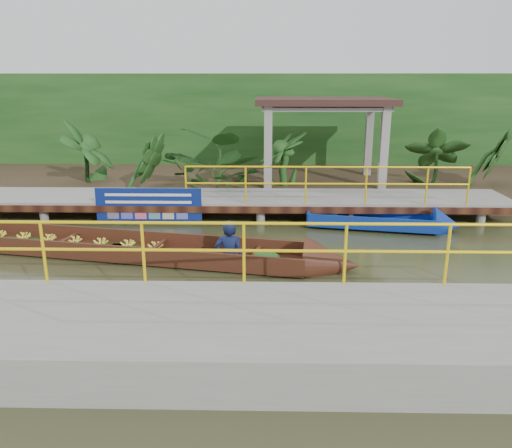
{
  "coord_description": "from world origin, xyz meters",
  "views": [
    {
      "loc": [
        1.14,
        -10.48,
        3.82
      ],
      "look_at": [
        0.92,
        0.5,
        0.6
      ],
      "focal_mm": 35.0,
      "sensor_mm": 36.0,
      "label": 1
    }
  ],
  "objects": [
    {
      "name": "pavilion",
      "position": [
        3.0,
        6.3,
        2.82
      ],
      "size": [
        4.4,
        3.0,
        3.0
      ],
      "color": "gray",
      "rests_on": "ground"
    },
    {
      "name": "far_dock",
      "position": [
        0.02,
        3.43,
        0.48
      ],
      "size": [
        16.0,
        2.06,
        1.66
      ],
      "color": "gray",
      "rests_on": "ground"
    },
    {
      "name": "vendor_boat",
      "position": [
        -2.15,
        0.03,
        0.23
      ],
      "size": [
        11.07,
        3.18,
        2.2
      ],
      "rotation": [
        0.0,
        0.0,
        -0.19
      ],
      "color": "#3D1C10",
      "rests_on": "ground"
    },
    {
      "name": "tropical_plants",
      "position": [
        1.43,
        5.3,
        1.43
      ],
      "size": [
        14.57,
        1.57,
        1.96
      ],
      "color": "#154014",
      "rests_on": "ground"
    },
    {
      "name": "ground",
      "position": [
        0.0,
        0.0,
        0.0
      ],
      "size": [
        80.0,
        80.0,
        0.0
      ],
      "primitive_type": "plane",
      "color": "#2A2E17",
      "rests_on": "ground"
    },
    {
      "name": "near_dock",
      "position": [
        1.0,
        -4.2,
        0.3
      ],
      "size": [
        18.0,
        2.4,
        1.73
      ],
      "color": "gray",
      "rests_on": "ground"
    },
    {
      "name": "moored_blue_boat",
      "position": [
        4.88,
        2.11,
        0.17
      ],
      "size": [
        4.02,
        1.71,
        0.93
      ],
      "rotation": [
        0.0,
        0.0,
        -0.19
      ],
      "color": "navy",
      "rests_on": "ground"
    },
    {
      "name": "foliage_backdrop",
      "position": [
        0.0,
        10.0,
        2.0
      ],
      "size": [
        30.0,
        0.8,
        4.0
      ],
      "primitive_type": "cube",
      "color": "#154014",
      "rests_on": "ground"
    },
    {
      "name": "land_strip",
      "position": [
        0.0,
        7.5,
        0.23
      ],
      "size": [
        30.0,
        8.0,
        0.45
      ],
      "primitive_type": "cube",
      "color": "#332719",
      "rests_on": "ground"
    },
    {
      "name": "blue_banner",
      "position": [
        -2.02,
        2.48,
        0.56
      ],
      "size": [
        2.86,
        0.04,
        0.89
      ],
      "color": "navy",
      "rests_on": "ground"
    }
  ]
}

